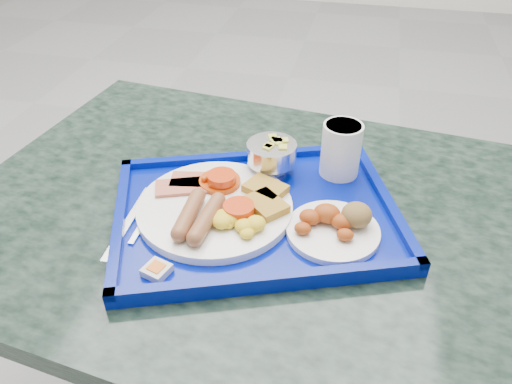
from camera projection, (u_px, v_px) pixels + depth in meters
floor at (232, 209)px, 2.04m from camera, size 6.00×6.00×0.00m
table at (280, 286)px, 0.98m from camera, size 1.24×0.90×0.72m
tray at (256, 214)px, 0.85m from camera, size 0.56×0.49×0.03m
main_plate at (218, 206)px, 0.84m from camera, size 0.26×0.26×0.04m
bread_plate at (336, 225)px, 0.80m from camera, size 0.15×0.15×0.05m
fruit_bowl at (272, 153)px, 0.92m from camera, size 0.09×0.09×0.06m
juice_cup at (341, 148)px, 0.91m from camera, size 0.07×0.07×0.10m
spoon at (158, 200)px, 0.87m from camera, size 0.03×0.16×0.01m
knife at (128, 222)px, 0.82m from camera, size 0.02×0.19×0.00m
jam_packet at (157, 270)px, 0.73m from camera, size 0.04×0.04×0.01m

